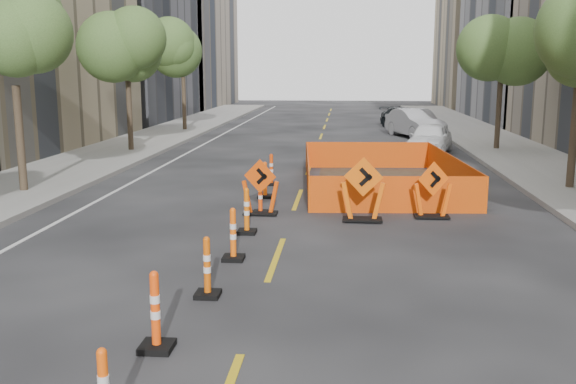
# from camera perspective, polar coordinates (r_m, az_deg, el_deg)

# --- Properties ---
(ground_plane) EXTENTS (140.00, 140.00, 0.00)m
(ground_plane) POSITION_cam_1_polar(r_m,az_deg,el_deg) (9.36, -3.75, -12.97)
(ground_plane) COLOR black
(sidewalk_left) EXTENTS (4.00, 90.00, 0.15)m
(sidewalk_left) POSITION_cam_1_polar(r_m,az_deg,el_deg) (23.23, -21.47, 0.95)
(sidewalk_left) COLOR gray
(sidewalk_left) RESTS_ON ground
(bld_left_d) EXTENTS (12.00, 16.00, 14.00)m
(bld_left_d) POSITION_cam_1_polar(r_m,az_deg,el_deg) (51.17, -16.45, 14.07)
(bld_left_d) COLOR #4C4C51
(bld_left_d) RESTS_ON ground
(bld_left_e) EXTENTS (12.00, 20.00, 20.00)m
(bld_left_e) POSITION_cam_1_polar(r_m,az_deg,el_deg) (66.92, -11.30, 16.03)
(bld_left_e) COLOR gray
(bld_left_e) RESTS_ON ground
(bld_right_e) EXTENTS (12.00, 14.00, 16.00)m
(bld_right_e) POSITION_cam_1_polar(r_m,az_deg,el_deg) (68.99, 18.75, 13.84)
(bld_right_e) COLOR tan
(bld_right_e) RESTS_ON ground
(tree_l_b) EXTENTS (2.80, 2.80, 5.95)m
(tree_l_b) POSITION_cam_1_polar(r_m,az_deg,el_deg) (20.89, -23.29, 12.07)
(tree_l_b) COLOR #382B1E
(tree_l_b) RESTS_ON ground
(tree_l_c) EXTENTS (2.80, 2.80, 5.95)m
(tree_l_c) POSITION_cam_1_polar(r_m,az_deg,el_deg) (30.09, -14.14, 11.99)
(tree_l_c) COLOR #382B1E
(tree_l_c) RESTS_ON ground
(tree_l_d) EXTENTS (2.80, 2.80, 5.95)m
(tree_l_d) POSITION_cam_1_polar(r_m,az_deg,el_deg) (39.68, -9.35, 11.83)
(tree_l_d) COLOR #382B1E
(tree_l_d) RESTS_ON ground
(tree_r_c) EXTENTS (2.80, 2.80, 5.95)m
(tree_r_c) POSITION_cam_1_polar(r_m,az_deg,el_deg) (31.27, 18.50, 11.71)
(tree_r_c) COLOR #382B1E
(tree_r_c) RESTS_ON ground
(channelizer_2) EXTENTS (0.44, 0.44, 1.13)m
(channelizer_2) POSITION_cam_1_polar(r_m,az_deg,el_deg) (9.00, -11.71, -10.30)
(channelizer_2) COLOR #FF470A
(channelizer_2) RESTS_ON ground
(channelizer_3) EXTENTS (0.41, 0.41, 1.05)m
(channelizer_3) POSITION_cam_1_polar(r_m,az_deg,el_deg) (10.89, -7.20, -6.61)
(channelizer_3) COLOR #D65409
(channelizer_3) RESTS_ON ground
(channelizer_4) EXTENTS (0.42, 0.42, 1.08)m
(channelizer_4) POSITION_cam_1_polar(r_m,az_deg,el_deg) (12.87, -4.90, -3.75)
(channelizer_4) COLOR #FF5D0A
(channelizer_4) RESTS_ON ground
(channelizer_5) EXTENTS (0.43, 0.43, 1.09)m
(channelizer_5) POSITION_cam_1_polar(r_m,az_deg,el_deg) (14.91, -3.70, -1.67)
(channelizer_5) COLOR #E46009
(channelizer_5) RESTS_ON ground
(channelizer_6) EXTENTS (0.39, 0.39, 0.98)m
(channelizer_6) POSITION_cam_1_polar(r_m,az_deg,el_deg) (16.97, -2.48, -0.30)
(channelizer_6) COLOR #F7430A
(channelizer_6) RESTS_ON ground
(channelizer_7) EXTENTS (0.43, 0.43, 1.09)m
(channelizer_7) POSITION_cam_1_polar(r_m,az_deg,el_deg) (19.05, -2.06, 1.10)
(channelizer_7) COLOR #ED4F09
(channelizer_7) RESTS_ON ground
(channelizer_8) EXTENTS (0.41, 0.41, 1.04)m
(channelizer_8) POSITION_cam_1_polar(r_m,az_deg,el_deg) (21.14, -1.49, 2.01)
(channelizer_8) COLOR #D73C09
(channelizer_8) RESTS_ON ground
(chevron_sign_left) EXTENTS (1.11, 0.83, 1.48)m
(chevron_sign_left) POSITION_cam_1_polar(r_m,az_deg,el_deg) (16.79, -2.47, 0.44)
(chevron_sign_left) COLOR #E04609
(chevron_sign_left) RESTS_ON ground
(chevron_sign_center) EXTENTS (1.20, 0.86, 1.64)m
(chevron_sign_center) POSITION_cam_1_polar(r_m,az_deg,el_deg) (16.12, 6.70, 0.22)
(chevron_sign_center) COLOR #F35E0A
(chevron_sign_center) RESTS_ON ground
(chevron_sign_right) EXTENTS (1.14, 0.94, 1.48)m
(chevron_sign_right) POSITION_cam_1_polar(r_m,az_deg,el_deg) (16.80, 12.74, 0.18)
(chevron_sign_right) COLOR #FF570A
(chevron_sign_right) RESTS_ON ground
(safety_fence) EXTENTS (5.24, 8.30, 1.00)m
(safety_fence) POSITION_cam_1_polar(r_m,az_deg,el_deg) (21.15, 8.14, 1.85)
(safety_fence) COLOR #FF640D
(safety_fence) RESTS_ON ground
(parked_car_near) EXTENTS (2.74, 4.43, 1.41)m
(parked_car_near) POSITION_cam_1_polar(r_m,az_deg,el_deg) (29.69, 12.49, 4.68)
(parked_car_near) COLOR white
(parked_car_near) RESTS_ON ground
(parked_car_mid) EXTENTS (3.18, 5.06, 1.57)m
(parked_car_mid) POSITION_cam_1_polar(r_m,az_deg,el_deg) (36.79, 11.23, 6.02)
(parked_car_mid) COLOR #A7A6AC
(parked_car_mid) RESTS_ON ground
(parked_car_far) EXTENTS (3.52, 4.93, 1.33)m
(parked_car_far) POSITION_cam_1_polar(r_m,az_deg,el_deg) (42.03, 10.41, 6.46)
(parked_car_far) COLOR black
(parked_car_far) RESTS_ON ground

